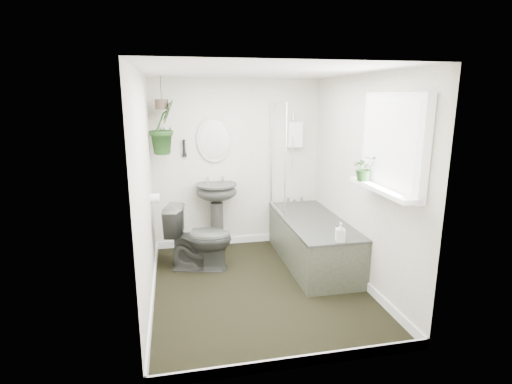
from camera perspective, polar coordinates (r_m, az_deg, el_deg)
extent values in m
cube|color=black|center=(4.57, 0.40, -13.47)|extent=(2.30, 2.80, 0.02)
cube|color=white|center=(4.08, 0.45, 16.97)|extent=(2.30, 2.80, 0.02)
cube|color=silver|center=(5.53, -2.69, 4.02)|extent=(2.30, 0.02, 2.30)
cube|color=silver|center=(2.86, 6.46, -5.26)|extent=(2.30, 0.02, 2.30)
cube|color=silver|center=(4.09, -15.66, 0.09)|extent=(0.02, 2.80, 2.30)
cube|color=silver|center=(4.56, 14.83, 1.49)|extent=(0.02, 2.80, 2.30)
cube|color=white|center=(4.54, 0.40, -12.80)|extent=(2.30, 2.80, 0.10)
cube|color=white|center=(5.60, 5.58, 8.21)|extent=(0.20, 0.10, 0.35)
ellipsoid|color=beige|center=(5.41, -6.00, 7.47)|extent=(0.46, 0.03, 0.62)
cylinder|color=black|center=(5.38, -10.23, 6.23)|extent=(0.04, 0.04, 0.22)
cylinder|color=white|center=(4.83, -14.27, -0.86)|extent=(0.11, 0.11, 0.11)
cube|color=white|center=(3.84, 18.99, 6.58)|extent=(0.08, 1.00, 0.90)
cube|color=white|center=(3.87, 17.63, 0.42)|extent=(0.18, 1.00, 0.04)
cube|color=white|center=(3.82, 18.41, 6.59)|extent=(0.01, 0.86, 0.76)
imported|color=#323430|center=(4.92, -8.09, -6.44)|extent=(0.86, 0.62, 0.79)
imported|color=black|center=(4.08, 15.21, 3.34)|extent=(0.26, 0.24, 0.25)
imported|color=black|center=(5.13, -13.15, 9.03)|extent=(0.46, 0.47, 0.67)
imported|color=black|center=(4.28, 11.96, -5.62)|extent=(0.11, 0.11, 0.21)
cylinder|color=#413329|center=(5.11, -13.32, 12.10)|extent=(0.16, 0.16, 0.12)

